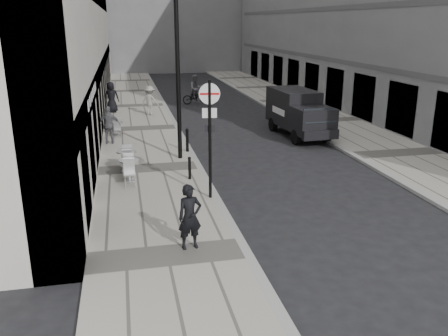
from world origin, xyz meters
The scene contains 16 objects.
ground centered at (0.00, 0.00, 0.00)m, with size 120.00×120.00×0.00m, color black.
sidewalk centered at (-2.00, 18.00, 0.06)m, with size 4.00×60.00×0.12m, color gray.
far_sidewalk centered at (9.00, 18.00, 0.06)m, with size 4.00×60.00×0.12m, color gray.
walking_man centered at (-1.38, 3.00, 0.98)m, with size 0.63×0.41×1.72m, color black.
sign_post centered at (-0.20, 6.53, 2.62)m, with size 0.67×0.14×3.91m.
lamppost centered at (-0.60, 11.54, 4.00)m, with size 0.31×0.31×6.98m.
bollard_near centered at (-0.15, 12.53, 0.62)m, with size 0.13×0.13×0.99m, color black.
bollard_far centered at (-0.60, 8.60, 0.52)m, with size 0.11×0.11×0.80m, color black.
panel_van centered at (5.99, 14.94, 1.32)m, with size 2.12×5.08×2.34m.
cyclist centered at (2.33, 26.07, 0.82)m, with size 2.02×0.88×2.11m.
pedestrian_a centered at (-3.60, 14.76, 1.03)m, with size 1.07×0.44×1.82m, color #5B5B60.
pedestrian_b centered at (-1.22, 21.85, 1.03)m, with size 1.17×0.67×1.81m, color gray.
pedestrian_c centered at (-3.60, 23.25, 1.10)m, with size 0.96×0.62×1.96m, color black.
cafe_table_near centered at (-2.80, 8.86, 0.60)m, with size 0.73×1.66×0.94m.
cafe_table_mid centered at (-2.86, 10.01, 0.62)m, with size 0.76×1.72×0.98m.
cafe_table_far centered at (-3.24, 16.50, 0.53)m, with size 0.63×1.43×0.82m.
Camera 1 is at (-2.85, -8.10, 5.73)m, focal length 38.00 mm.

